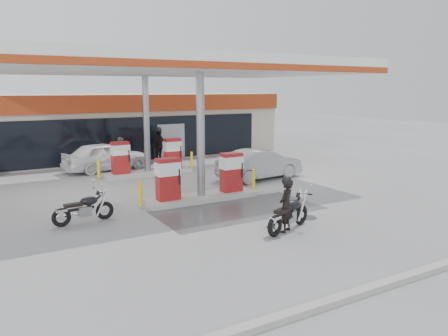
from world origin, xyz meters
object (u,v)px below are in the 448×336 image
object	(u,v)px
pump_island_near	(201,182)
pump_island_far	(148,161)
biker_main	(286,206)
hatchback_silver	(260,164)
sedan_white	(106,156)
parked_motorcycle	(84,209)
attendant	(121,152)
biker_walking	(159,146)
main_motorcycle	(289,214)

from	to	relation	value
pump_island_near	pump_island_far	size ratio (longest dim) A/B	1.00
biker_main	hatchback_silver	size ratio (longest dim) A/B	0.38
pump_island_far	sedan_white	xyz separation A→B (m)	(-1.53, 2.20, 0.06)
pump_island_near	pump_island_far	world-z (taller)	same
parked_motorcycle	sedan_white	world-z (taller)	sedan_white
pump_island_near	attendant	world-z (taller)	pump_island_near
pump_island_near	biker_walking	distance (m)	9.37
biker_walking	sedan_white	bearing A→B (deg)	165.64
sedan_white	biker_walking	xyz separation A→B (m)	(3.42, 0.97, 0.24)
parked_motorcycle	hatchback_silver	world-z (taller)	hatchback_silver
pump_island_far	hatchback_silver	size ratio (longest dim) A/B	1.17
biker_main	biker_walking	xyz separation A→B (m)	(1.45, 13.99, 0.18)
pump_island_near	sedan_white	size ratio (longest dim) A/B	1.13
main_motorcycle	sedan_white	bearing A→B (deg)	78.96
pump_island_near	parked_motorcycle	xyz separation A→B (m)	(-4.69, -0.79, -0.25)
parked_motorcycle	attendant	xyz separation A→B (m)	(4.15, 9.59, 0.38)
sedan_white	pump_island_far	bearing A→B (deg)	-155.73
main_motorcycle	sedan_white	size ratio (longest dim) A/B	0.47
parked_motorcycle	attendant	size ratio (longest dim) A/B	1.20
pump_island_far	parked_motorcycle	distance (m)	8.26
pump_island_far	sedan_white	distance (m)	2.68
parked_motorcycle	pump_island_far	bearing A→B (deg)	50.30
pump_island_near	biker_main	size ratio (longest dim) A/B	3.10
pump_island_near	sedan_white	distance (m)	8.34
sedan_white	biker_walking	world-z (taller)	biker_walking
biker_main	parked_motorcycle	distance (m)	6.54
pump_island_near	pump_island_far	xyz separation A→B (m)	(0.00, 6.00, 0.00)
pump_island_far	hatchback_silver	xyz separation A→B (m)	(4.36, -3.80, 0.01)
pump_island_far	pump_island_near	bearing A→B (deg)	-90.00
pump_island_far	biker_main	size ratio (longest dim) A/B	3.10
attendant	biker_walking	size ratio (longest dim) A/B	0.84
hatchback_silver	parked_motorcycle	bearing A→B (deg)	101.52
pump_island_near	parked_motorcycle	world-z (taller)	pump_island_near
pump_island_far	main_motorcycle	size ratio (longest dim) A/B	2.41
pump_island_near	sedan_white	xyz separation A→B (m)	(-1.53, 8.20, 0.06)
parked_motorcycle	hatchback_silver	distance (m)	9.53
biker_walking	attendant	bearing A→B (deg)	158.41
attendant	pump_island_far	bearing A→B (deg)	172.07
sedan_white	parked_motorcycle	bearing A→B (deg)	150.13
pump_island_far	parked_motorcycle	bearing A→B (deg)	-124.65
pump_island_near	pump_island_far	distance (m)	6.00
hatchback_silver	pump_island_far	bearing A→B (deg)	42.12
biker_main	sedan_white	world-z (taller)	biker_main
parked_motorcycle	attendant	bearing A→B (deg)	61.54
hatchback_silver	biker_walking	distance (m)	7.39
main_motorcycle	parked_motorcycle	bearing A→B (deg)	122.86
pump_island_near	biker_walking	bearing A→B (deg)	78.32
main_motorcycle	hatchback_silver	distance (m)	7.89
biker_main	attendant	distance (m)	13.66
parked_motorcycle	biker_walking	size ratio (longest dim) A/B	1.01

